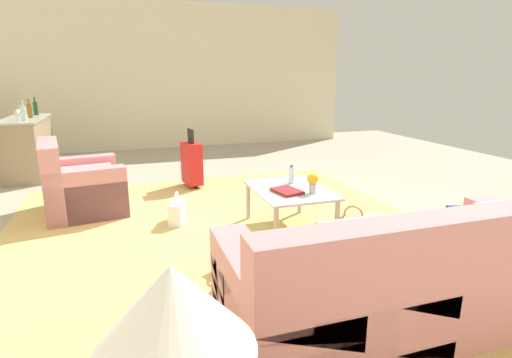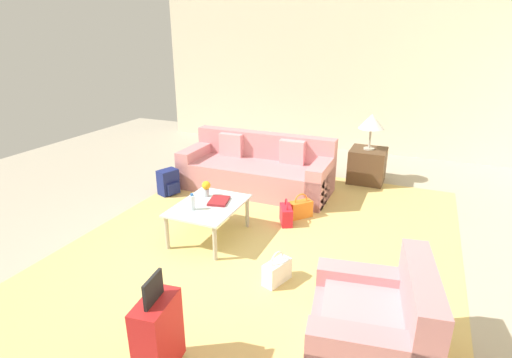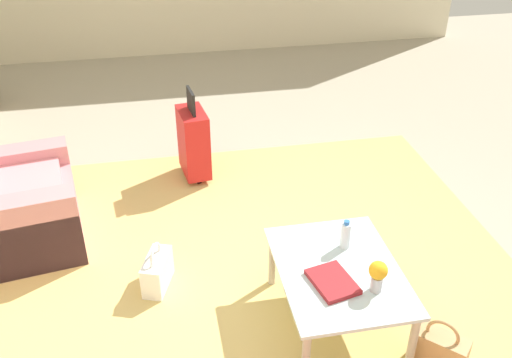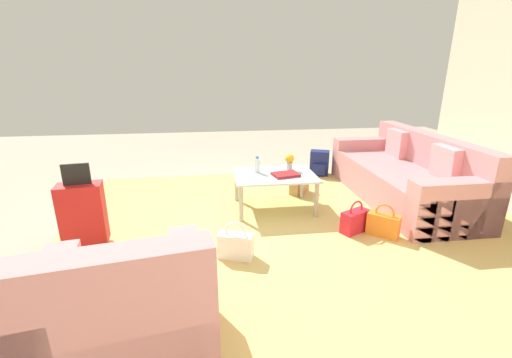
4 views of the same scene
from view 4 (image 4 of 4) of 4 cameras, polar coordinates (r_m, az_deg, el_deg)
ground_plane at (r=3.82m, az=-1.56°, el=-8.11°), size 12.00×12.00×0.00m
area_rug at (r=3.75m, az=8.05°, el=-8.77°), size 5.20×4.40×0.01m
couch at (r=4.95m, az=23.73°, el=0.26°), size 0.98×2.39×0.87m
armchair at (r=2.29m, az=-20.75°, el=-20.65°), size 1.09×1.00×0.87m
coffee_table at (r=4.18m, az=3.08°, el=0.08°), size 0.98×0.74×0.45m
water_bottle at (r=4.20m, az=0.18°, el=2.33°), size 0.06×0.06×0.20m
coffee_table_book at (r=4.11m, az=4.95°, el=0.75°), size 0.34×0.28×0.03m
flower_vase at (r=4.32m, az=5.63°, el=3.08°), size 0.11×0.11×0.21m
suitcase_red at (r=3.68m, az=-26.91°, el=-5.11°), size 0.43×0.27×0.85m
handbag_red at (r=3.82m, az=16.20°, el=-6.70°), size 0.35×0.27×0.36m
handbag_tan at (r=4.82m, az=7.23°, el=-0.88°), size 0.33×0.33×0.36m
handbag_orange at (r=3.83m, az=20.46°, el=-7.10°), size 0.33×0.32×0.36m
handbag_white at (r=3.21m, az=-3.42°, el=-10.94°), size 0.35×0.24×0.36m
backpack_navy at (r=5.69m, az=10.52°, el=2.58°), size 0.35×0.32×0.40m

